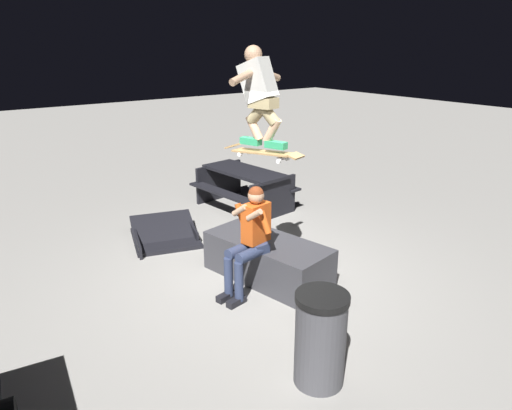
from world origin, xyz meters
TOP-DOWN VIEW (x-y plane):
  - ground_plane at (0.00, 0.00)m, footprint 40.00×40.00m
  - ledge_box_main at (-0.10, -0.01)m, footprint 1.83×1.05m
  - person_sitting_on_ledge at (-0.27, 0.41)m, footprint 0.60×0.78m
  - skateboard at (-0.29, 0.22)m, footprint 1.03×0.48m
  - skater_airborne at (-0.24, 0.24)m, footprint 0.64×0.87m
  - kicker_ramp at (1.89, 0.52)m, footprint 1.33×1.28m
  - picnic_table_back at (2.40, -1.40)m, footprint 1.83×1.51m
  - trash_bin at (-2.00, 0.86)m, footprint 0.49×0.49m

SIDE VIEW (x-z plane):
  - ground_plane at x=0.00m, z-range 0.00..0.00m
  - kicker_ramp at x=1.89m, z-range -0.13..0.26m
  - ledge_box_main at x=-0.10m, z-range 0.00..0.55m
  - trash_bin at x=-2.00m, z-range 0.00..0.92m
  - picnic_table_back at x=2.40m, z-range 0.12..0.87m
  - person_sitting_on_ledge at x=-0.27m, z-range 0.09..1.47m
  - skateboard at x=-0.29m, z-range 1.73..1.86m
  - skater_airborne at x=-0.24m, z-range 1.92..3.04m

